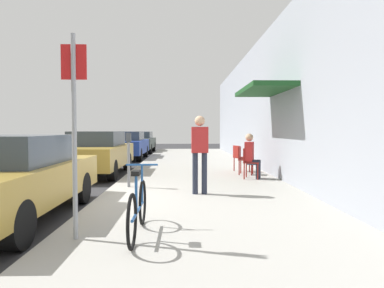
{
  "coord_description": "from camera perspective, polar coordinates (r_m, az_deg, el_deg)",
  "views": [
    {
      "loc": [
        1.77,
        -7.08,
        1.52
      ],
      "look_at": [
        2.1,
        5.0,
        1.01
      ],
      "focal_mm": 32.02,
      "sensor_mm": 36.0,
      "label": 1
    }
  ],
  "objects": [
    {
      "name": "parked_car_0",
      "position": [
        6.44,
        -28.14,
        -4.86
      ],
      "size": [
        1.8,
        4.4,
        1.42
      ],
      "color": "#A58433",
      "rests_on": "ground_plane"
    },
    {
      "name": "pedestrian_standing",
      "position": [
        7.41,
        1.3,
        -0.68
      ],
      "size": [
        0.36,
        0.22,
        1.7
      ],
      "color": "#232838",
      "rests_on": "sidewalk_slab"
    },
    {
      "name": "sidewalk_slab",
      "position": [
        9.21,
        1.46,
        -6.72
      ],
      "size": [
        4.5,
        32.0,
        0.12
      ],
      "primitive_type": "cube",
      "color": "#9E9B93",
      "rests_on": "ground_plane"
    },
    {
      "name": "seated_patron_0",
      "position": [
        9.92,
        9.85,
        -1.7
      ],
      "size": [
        0.51,
        0.47,
        1.29
      ],
      "color": "#232838",
      "rests_on": "sidewalk_slab"
    },
    {
      "name": "building_facade",
      "position": [
        9.56,
        16.08,
        7.44
      ],
      "size": [
        1.4,
        32.0,
        4.75
      ],
      "color": "#999EA8",
      "rests_on": "ground_plane"
    },
    {
      "name": "bicycle_0",
      "position": [
        4.64,
        -9.0,
        -10.57
      ],
      "size": [
        0.46,
        1.71,
        0.9
      ],
      "color": "black",
      "rests_on": "sidewalk_slab"
    },
    {
      "name": "parked_car_2",
      "position": [
        18.0,
        -10.73,
        -0.12
      ],
      "size": [
        1.8,
        4.4,
        1.43
      ],
      "color": "navy",
      "rests_on": "ground_plane"
    },
    {
      "name": "cafe_chair_2",
      "position": [
        11.55,
        7.93,
        -2.07
      ],
      "size": [
        0.55,
        0.55,
        0.87
      ],
      "color": "maroon",
      "rests_on": "sidewalk_slab"
    },
    {
      "name": "parking_meter",
      "position": [
        8.48,
        -10.51,
        -1.91
      ],
      "size": [
        0.12,
        0.1,
        1.32
      ],
      "color": "slate",
      "rests_on": "sidewalk_slab"
    },
    {
      "name": "cafe_chair_0",
      "position": [
        9.94,
        9.49,
        -2.8
      ],
      "size": [
        0.56,
        0.56,
        0.87
      ],
      "color": "maroon",
      "rests_on": "sidewalk_slab"
    },
    {
      "name": "parked_car_3",
      "position": [
        23.2,
        -8.65,
        0.41
      ],
      "size": [
        1.8,
        4.4,
        1.4
      ],
      "color": "#47514C",
      "rests_on": "ground_plane"
    },
    {
      "name": "ground_plane",
      "position": [
        7.45,
        -15.48,
        -9.44
      ],
      "size": [
        60.0,
        60.0,
        0.0
      ],
      "primitive_type": "plane",
      "color": "#2D2D30"
    },
    {
      "name": "street_sign",
      "position": [
        4.58,
        -19.02,
        3.8
      ],
      "size": [
        0.32,
        0.06,
        2.6
      ],
      "color": "gray",
      "rests_on": "sidewalk_slab"
    },
    {
      "name": "cafe_chair_1",
      "position": [
        10.83,
        8.57,
        -2.37
      ],
      "size": [
        0.55,
        0.55,
        0.87
      ],
      "color": "maroon",
      "rests_on": "sidewalk_slab"
    },
    {
      "name": "parked_car_1",
      "position": [
        11.87,
        -15.54,
        -1.38
      ],
      "size": [
        1.8,
        4.4,
        1.46
      ],
      "color": "#A58433",
      "rests_on": "ground_plane"
    }
  ]
}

